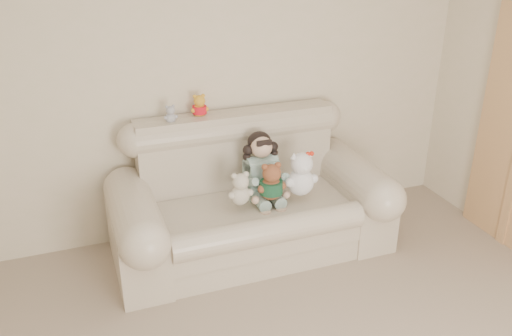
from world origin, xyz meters
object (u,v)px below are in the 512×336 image
Objects in this scene: seated_child at (261,165)px; cream_teddy at (240,186)px; brown_teddy at (271,178)px; white_cat at (301,169)px; sofa at (251,191)px.

seated_child reaches higher than cream_teddy.
brown_teddy is (-0.00, -0.22, -0.01)m from seated_child.
white_cat is at bearing -17.36° from cream_teddy.
white_cat is 0.48m from cream_teddy.
brown_teddy is 0.24m from cream_teddy.
cream_teddy is (-0.47, 0.01, -0.06)m from white_cat.
sofa reaches higher than white_cat.
seated_child reaches higher than brown_teddy.
seated_child is 1.54× the size of brown_teddy.
seated_child is 1.29× the size of white_cat.
sofa is 0.22m from seated_child.
cream_teddy is (-0.24, 0.00, -0.02)m from brown_teddy.
brown_teddy is 0.83× the size of white_cat.
sofa is 5.12× the size of white_cat.
sofa is 7.06× the size of cream_teddy.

